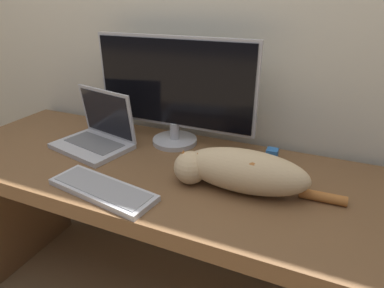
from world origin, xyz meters
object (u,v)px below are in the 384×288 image
at_px(laptop, 97,136).
at_px(external_keyboard, 102,190).
at_px(cat, 239,170).
at_px(monitor, 174,89).

height_order(laptop, external_keyboard, laptop).
xyz_separation_m(external_keyboard, cat, (0.40, 0.20, 0.06)).
bearing_deg(cat, monitor, 142.74).
relative_size(external_keyboard, cat, 0.72).
xyz_separation_m(laptop, external_keyboard, (0.25, -0.29, -0.04)).
height_order(monitor, external_keyboard, monitor).
distance_m(laptop, cat, 0.65).
bearing_deg(external_keyboard, monitor, 93.04).
height_order(monitor, cat, monitor).
bearing_deg(cat, external_keyboard, -155.80).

